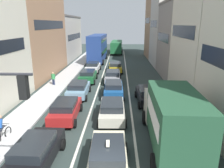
{
  "coord_description": "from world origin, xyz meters",
  "views": [
    {
      "loc": [
        0.72,
        -7.05,
        7.02
      ],
      "look_at": [
        0.0,
        12.0,
        1.6
      ],
      "focal_mm": 34.01,
      "sensor_mm": 36.0,
      "label": 1
    }
  ],
  "objects_px": {
    "sedan_right_lane_behind_truck": "(148,95)",
    "bus_mid_queue_primary": "(98,47)",
    "taxi_centre_lane_front": "(108,156)",
    "cyclist_on_sidewalk": "(1,129)",
    "wagon_left_lane_second": "(65,109)",
    "sedan_left_lane_fourth": "(88,76)",
    "pedestrian_near_kerb": "(53,78)",
    "sedan_centre_lane_fifth": "(115,67)",
    "sedan_centre_lane_second": "(112,110)",
    "sedan_left_lane_fifth": "(93,67)",
    "sedan_left_lane_third": "(78,89)",
    "coupe_centre_lane_fourth": "(113,76)",
    "sedan_left_lane_front": "(36,152)",
    "bus_far_queue_secondary": "(117,46)",
    "removalist_box_truck": "(172,116)",
    "hatchback_centre_lane_third": "(114,88)"
  },
  "relations": [
    {
      "from": "sedan_right_lane_behind_truck",
      "to": "bus_mid_queue_primary",
      "type": "bearing_deg",
      "value": 15.5
    },
    {
      "from": "taxi_centre_lane_front",
      "to": "cyclist_on_sidewalk",
      "type": "bearing_deg",
      "value": 67.91
    },
    {
      "from": "wagon_left_lane_second",
      "to": "sedan_left_lane_fourth",
      "type": "xyz_separation_m",
      "value": [
        0.12,
        10.83,
        0.0
      ]
    },
    {
      "from": "bus_mid_queue_primary",
      "to": "pedestrian_near_kerb",
      "type": "bearing_deg",
      "value": 169.25
    },
    {
      "from": "wagon_left_lane_second",
      "to": "sedan_centre_lane_fifth",
      "type": "xyz_separation_m",
      "value": [
        3.38,
        16.5,
        0.0
      ]
    },
    {
      "from": "sedan_centre_lane_second",
      "to": "sedan_left_lane_fifth",
      "type": "xyz_separation_m",
      "value": [
        -3.49,
        16.49,
        0.0
      ]
    },
    {
      "from": "sedan_left_lane_third",
      "to": "coupe_centre_lane_fourth",
      "type": "xyz_separation_m",
      "value": [
        3.23,
        5.55,
        0.0
      ]
    },
    {
      "from": "sedan_left_lane_front",
      "to": "sedan_left_lane_fifth",
      "type": "xyz_separation_m",
      "value": [
        0.16,
        22.13,
        0.0
      ]
    },
    {
      "from": "sedan_left_lane_front",
      "to": "coupe_centre_lane_fourth",
      "type": "xyz_separation_m",
      "value": [
        3.34,
        16.36,
        0.0
      ]
    },
    {
      "from": "sedan_right_lane_behind_truck",
      "to": "bus_far_queue_secondary",
      "type": "xyz_separation_m",
      "value": [
        -3.44,
        34.46,
        0.96
      ]
    },
    {
      "from": "sedan_left_lane_fourth",
      "to": "sedan_centre_lane_fifth",
      "type": "distance_m",
      "value": 6.54
    },
    {
      "from": "removalist_box_truck",
      "to": "pedestrian_near_kerb",
      "type": "distance_m",
      "value": 16.41
    },
    {
      "from": "hatchback_centre_lane_third",
      "to": "bus_mid_queue_primary",
      "type": "xyz_separation_m",
      "value": [
        -3.57,
        19.67,
        2.03
      ]
    },
    {
      "from": "removalist_box_truck",
      "to": "sedan_right_lane_behind_truck",
      "type": "xyz_separation_m",
      "value": [
        -0.39,
        7.18,
        -1.18
      ]
    },
    {
      "from": "sedan_centre_lane_fifth",
      "to": "sedan_centre_lane_second",
      "type": "bearing_deg",
      "value": 177.39
    },
    {
      "from": "sedan_left_lane_front",
      "to": "hatchback_centre_lane_third",
      "type": "relative_size",
      "value": 1.0
    },
    {
      "from": "removalist_box_truck",
      "to": "sedan_left_lane_fourth",
      "type": "distance_m",
      "value": 15.98
    },
    {
      "from": "wagon_left_lane_second",
      "to": "coupe_centre_lane_fourth",
      "type": "bearing_deg",
      "value": -18.34
    },
    {
      "from": "sedan_left_lane_third",
      "to": "sedan_right_lane_behind_truck",
      "type": "xyz_separation_m",
      "value": [
        6.68,
        -1.58,
        0.0
      ]
    },
    {
      "from": "sedan_left_lane_front",
      "to": "coupe_centre_lane_fourth",
      "type": "distance_m",
      "value": 16.69
    },
    {
      "from": "bus_far_queue_secondary",
      "to": "pedestrian_near_kerb",
      "type": "bearing_deg",
      "value": 167.9
    },
    {
      "from": "sedan_left_lane_front",
      "to": "sedan_centre_lane_second",
      "type": "distance_m",
      "value": 6.72
    },
    {
      "from": "sedan_centre_lane_second",
      "to": "cyclist_on_sidewalk",
      "type": "height_order",
      "value": "cyclist_on_sidewalk"
    },
    {
      "from": "hatchback_centre_lane_third",
      "to": "taxi_centre_lane_front",
      "type": "bearing_deg",
      "value": 178.86
    },
    {
      "from": "sedan_centre_lane_fifth",
      "to": "sedan_left_lane_fifth",
      "type": "height_order",
      "value": "same"
    },
    {
      "from": "sedan_left_lane_front",
      "to": "sedan_left_lane_fifth",
      "type": "distance_m",
      "value": 22.13
    },
    {
      "from": "sedan_centre_lane_fifth",
      "to": "pedestrian_near_kerb",
      "type": "height_order",
      "value": "pedestrian_near_kerb"
    },
    {
      "from": "removalist_box_truck",
      "to": "coupe_centre_lane_fourth",
      "type": "distance_m",
      "value": 14.86
    },
    {
      "from": "sedan_centre_lane_second",
      "to": "sedan_right_lane_behind_truck",
      "type": "xyz_separation_m",
      "value": [
        3.14,
        3.59,
        0.0
      ]
    },
    {
      "from": "sedan_left_lane_front",
      "to": "bus_mid_queue_primary",
      "type": "distance_m",
      "value": 30.84
    },
    {
      "from": "sedan_left_lane_fifth",
      "to": "sedan_centre_lane_second",
      "type": "bearing_deg",
      "value": -167.22
    },
    {
      "from": "hatchback_centre_lane_third",
      "to": "sedan_right_lane_behind_truck",
      "type": "distance_m",
      "value": 3.7
    },
    {
      "from": "sedan_centre_lane_fifth",
      "to": "bus_mid_queue_primary",
      "type": "distance_m",
      "value": 9.59
    },
    {
      "from": "sedan_left_lane_front",
      "to": "sedan_left_lane_fourth",
      "type": "relative_size",
      "value": 1.01
    },
    {
      "from": "sedan_left_lane_front",
      "to": "sedan_centre_lane_fifth",
      "type": "distance_m",
      "value": 22.34
    },
    {
      "from": "hatchback_centre_lane_third",
      "to": "wagon_left_lane_second",
      "type": "bearing_deg",
      "value": 146.36
    },
    {
      "from": "taxi_centre_lane_front",
      "to": "sedan_left_lane_third",
      "type": "bearing_deg",
      "value": 16.1
    },
    {
      "from": "sedan_left_lane_front",
      "to": "sedan_left_lane_third",
      "type": "relative_size",
      "value": 1.0
    },
    {
      "from": "bus_mid_queue_primary",
      "to": "removalist_box_truck",
      "type": "bearing_deg",
      "value": -164.46
    },
    {
      "from": "sedan_left_lane_fifth",
      "to": "bus_far_queue_secondary",
      "type": "bearing_deg",
      "value": -7.58
    },
    {
      "from": "sedan_centre_lane_second",
      "to": "sedan_centre_lane_fifth",
      "type": "relative_size",
      "value": 0.99
    },
    {
      "from": "coupe_centre_lane_fourth",
      "to": "bus_mid_queue_primary",
      "type": "xyz_separation_m",
      "value": [
        -3.31,
        14.42,
        2.03
      ]
    },
    {
      "from": "removalist_box_truck",
      "to": "sedan_centre_lane_second",
      "type": "height_order",
      "value": "removalist_box_truck"
    },
    {
      "from": "sedan_centre_lane_fifth",
      "to": "bus_mid_queue_primary",
      "type": "relative_size",
      "value": 0.42
    },
    {
      "from": "removalist_box_truck",
      "to": "pedestrian_near_kerb",
      "type": "height_order",
      "value": "removalist_box_truck"
    },
    {
      "from": "hatchback_centre_lane_third",
      "to": "sedan_left_lane_front",
      "type": "bearing_deg",
      "value": 160.54
    },
    {
      "from": "wagon_left_lane_second",
      "to": "removalist_box_truck",
      "type": "bearing_deg",
      "value": -118.22
    },
    {
      "from": "taxi_centre_lane_front",
      "to": "pedestrian_near_kerb",
      "type": "bearing_deg",
      "value": 24.37
    },
    {
      "from": "sedan_centre_lane_second",
      "to": "coupe_centre_lane_fourth",
      "type": "distance_m",
      "value": 10.72
    },
    {
      "from": "bus_mid_queue_primary",
      "to": "sedan_right_lane_behind_truck",
      "type": "bearing_deg",
      "value": -161.03
    }
  ]
}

